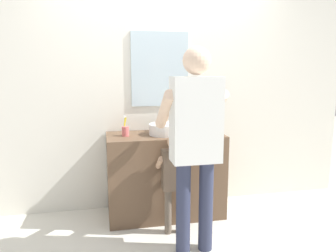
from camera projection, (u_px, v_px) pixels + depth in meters
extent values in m
plane|color=silver|center=(171.00, 227.00, 3.10)|extent=(14.00, 14.00, 0.00)
cube|color=silver|center=(159.00, 84.00, 3.46)|extent=(4.40, 0.08, 2.70)
cube|color=silver|center=(160.00, 69.00, 3.38)|extent=(0.61, 0.02, 0.78)
cube|color=brown|center=(165.00, 175.00, 3.31)|extent=(1.17, 0.54, 0.86)
cylinder|color=white|center=(165.00, 129.00, 3.21)|extent=(0.33, 0.33, 0.11)
cylinder|color=silver|center=(165.00, 129.00, 3.21)|extent=(0.27, 0.27, 0.09)
cylinder|color=#B7BABF|center=(161.00, 122.00, 3.41)|extent=(0.03, 0.03, 0.18)
cylinder|color=#B7BABF|center=(162.00, 116.00, 3.34)|extent=(0.02, 0.12, 0.02)
cylinder|color=#B7BABF|center=(155.00, 129.00, 3.41)|extent=(0.04, 0.04, 0.05)
cylinder|color=#B7BABF|center=(168.00, 128.00, 3.44)|extent=(0.04, 0.04, 0.05)
cylinder|color=#D86666|center=(125.00, 131.00, 3.14)|extent=(0.07, 0.07, 0.09)
cylinder|color=yellow|center=(125.00, 126.00, 3.14)|extent=(0.04, 0.02, 0.17)
cube|color=white|center=(125.00, 116.00, 3.13)|extent=(0.01, 0.02, 0.02)
cylinder|color=yellow|center=(124.00, 126.00, 3.14)|extent=(0.03, 0.02, 0.17)
cube|color=white|center=(124.00, 116.00, 3.12)|extent=(0.01, 0.02, 0.02)
cylinder|color=#66B2D1|center=(194.00, 127.00, 3.27)|extent=(0.06, 0.06, 0.13)
cylinder|color=#2D2D2D|center=(194.00, 119.00, 3.26)|extent=(0.02, 0.02, 0.04)
cylinder|color=#6B5B4C|center=(168.00, 212.00, 2.94)|extent=(0.07, 0.07, 0.43)
cylinder|color=#6B5B4C|center=(179.00, 210.00, 2.96)|extent=(0.07, 0.07, 0.43)
cube|color=brown|center=(174.00, 170.00, 2.88)|extent=(0.21, 0.12, 0.37)
sphere|color=#D8A884|center=(174.00, 142.00, 2.84)|extent=(0.12, 0.12, 0.12)
cylinder|color=#D8A884|center=(159.00, 164.00, 2.95)|extent=(0.05, 0.26, 0.20)
cylinder|color=#D8A884|center=(184.00, 162.00, 3.00)|extent=(0.05, 0.26, 0.20)
cylinder|color=#2D334C|center=(183.00, 208.00, 2.61)|extent=(0.12, 0.12, 0.78)
cylinder|color=#2D334C|center=(206.00, 206.00, 2.65)|extent=(0.12, 0.12, 0.78)
cube|color=white|center=(196.00, 120.00, 2.51)|extent=(0.39, 0.22, 0.68)
sphere|color=beige|center=(197.00, 61.00, 2.43)|extent=(0.22, 0.22, 0.22)
cylinder|color=beige|center=(165.00, 110.00, 2.63)|extent=(0.09, 0.47, 0.37)
cylinder|color=beige|center=(214.00, 109.00, 2.71)|extent=(0.09, 0.47, 0.37)
cylinder|color=yellow|center=(207.00, 126.00, 2.91)|extent=(0.01, 0.14, 0.03)
cube|color=white|center=(204.00, 123.00, 2.98)|extent=(0.01, 0.02, 0.02)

